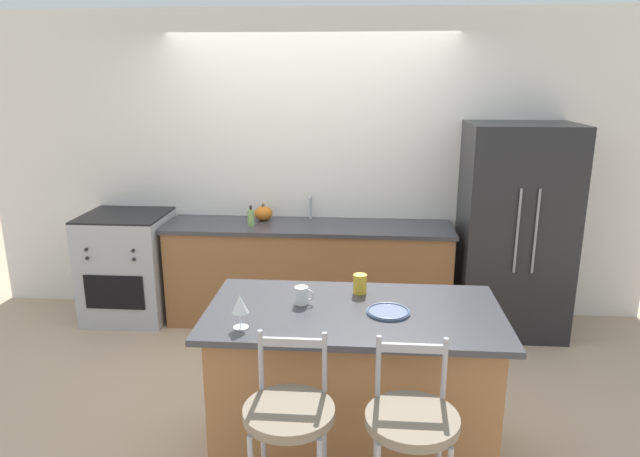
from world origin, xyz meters
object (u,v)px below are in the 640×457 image
bar_stool_far (411,443)px  wine_glass (240,305)px  tumbler_cup (360,284)px  soap_bottle (251,218)px  dinner_plate (388,312)px  pumpkin_decoration (263,213)px  bar_stool_near (290,435)px  coffee_mug (302,295)px  oven_range (129,266)px  refrigerator (514,230)px

bar_stool_far → wine_glass: 1.04m
tumbler_cup → soap_bottle: soap_bottle is taller
dinner_plate → pumpkin_decoration: size_ratio=1.47×
bar_stool_far → bar_stool_near: bearing=178.5°
tumbler_cup → soap_bottle: bearing=121.7°
coffee_mug → pumpkin_decoration: size_ratio=0.68×
coffee_mug → pumpkin_decoration: pumpkin_decoration is taller
oven_range → bar_stool_far: bearing=-47.6°
bar_stool_near → soap_bottle: bearing=104.7°
refrigerator → oven_range: 3.39m
bar_stool_far → tumbler_cup: (-0.24, 0.97, 0.36)m
refrigerator → coffee_mug: (-1.60, -1.76, 0.07)m
refrigerator → soap_bottle: 2.23m
refrigerator → coffee_mug: refrigerator is taller
soap_bottle → bar_stool_far: bearing=-64.6°
dinner_plate → soap_bottle: (-1.11, 1.82, 0.04)m
refrigerator → tumbler_cup: refrigerator is taller
refrigerator → bar_stool_far: bearing=-112.2°
bar_stool_near → soap_bottle: 2.60m
bar_stool_far → dinner_plate: size_ratio=4.43×
refrigerator → soap_bottle: (-2.23, -0.04, 0.08)m
wine_glass → pumpkin_decoration: bearing=97.1°
oven_range → pumpkin_decoration: bearing=8.0°
tumbler_cup → pumpkin_decoration: pumpkin_decoration is taller
oven_range → soap_bottle: 1.24m
dinner_plate → coffee_mug: (-0.48, 0.09, 0.04)m
oven_range → pumpkin_decoration: 1.31m
oven_range → pumpkin_decoration: pumpkin_decoration is taller
oven_range → wine_glass: bearing=-54.5°
tumbler_cup → pumpkin_decoration: bearing=116.8°
bar_stool_near → tumbler_cup: bearing=72.8°
oven_range → dinner_plate: 2.95m
refrigerator → soap_bottle: size_ratio=9.88×
coffee_mug → tumbler_cup: size_ratio=0.95×
soap_bottle → dinner_plate: bearing=-58.6°
bar_stool_far → soap_bottle: 2.80m
tumbler_cup → dinner_plate: bearing=-60.7°
wine_glass → tumbler_cup: (0.60, 0.52, -0.07)m
bar_stool_near → pumpkin_decoration: size_ratio=6.50×
dinner_plate → soap_bottle: 2.13m
bar_stool_near → coffee_mug: (-0.03, 0.77, 0.36)m
oven_range → bar_stool_near: bearing=-54.7°
oven_range → coffee_mug: coffee_mug is taller
bar_stool_far → refrigerator: bearing=67.8°
wine_glass → pumpkin_decoration: size_ratio=1.09×
dinner_plate → coffee_mug: size_ratio=2.14×
bar_stool_near → wine_glass: bearing=124.6°
bar_stool_near → pumpkin_decoration: bearing=102.2°
soap_bottle → coffee_mug: bearing=-69.9°
tumbler_cup → soap_bottle: size_ratio=0.64×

